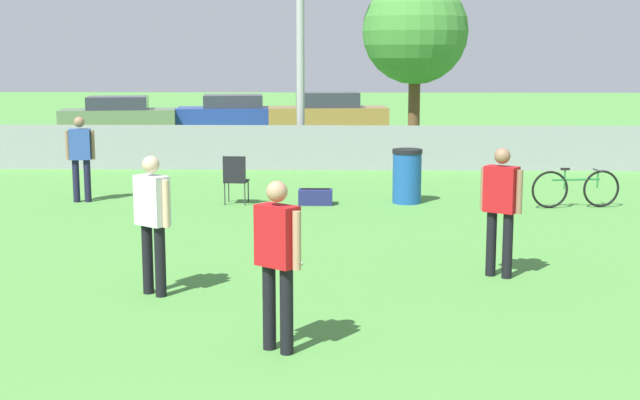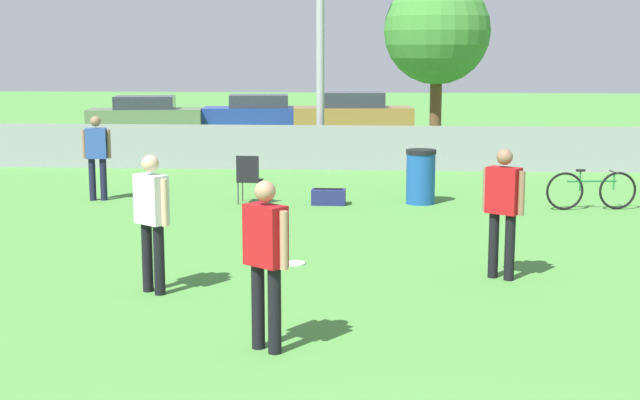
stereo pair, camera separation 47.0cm
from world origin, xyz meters
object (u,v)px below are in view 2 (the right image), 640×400
Objects in this scene: player_thrower_red at (266,253)px; spectator_in_blue at (97,152)px; tree_near_pole at (437,32)px; parked_car_tan at (353,113)px; player_receiver_white at (152,214)px; bicycle_sideline at (591,190)px; parked_car_olive at (145,114)px; player_defender_red at (503,204)px; parked_car_blue at (259,112)px; folding_chair_sideline at (249,176)px; trash_bin at (421,176)px; frisbee_disc at (296,263)px; gear_bag_sideline at (328,197)px.

spectator_in_blue is (-4.42, 8.60, -0.02)m from player_thrower_red.
tree_near_pole is 16.49m from player_thrower_red.
spectator_in_blue is at bearing -112.23° from parked_car_tan.
player_receiver_white is 1.00× the size of bicycle_sideline.
parked_car_olive is at bearing 143.67° from tree_near_pole.
player_defender_red is 0.39× the size of parked_car_blue.
folding_chair_sideline is (0.21, 6.40, -0.44)m from player_receiver_white.
player_defender_red is at bearing -82.10° from trash_bin.
spectator_in_blue is 15.78m from parked_car_tan.
parked_car_blue is at bearing 162.71° from parked_car_tan.
trash_bin is 15.19m from parked_car_tan.
gear_bag_sideline is (0.16, 4.85, 0.13)m from frisbee_disc.
trash_bin is at bearing 115.84° from player_thrower_red.
bicycle_sideline is at bearing -178.06° from folding_chair_sideline.
spectator_in_blue is 0.38× the size of parked_car_tan.
player_thrower_red is at bearing -87.96° from parked_car_blue.
folding_chair_sideline is at bearing -175.69° from trash_bin.
player_receiver_white is at bearing -134.84° from frisbee_disc.
frisbee_disc is at bearing -101.77° from tree_near_pole.
parked_car_tan is at bearing -17.46° from parked_car_blue.
spectator_in_blue is 0.39× the size of parked_car_olive.
player_thrower_red is 0.39× the size of parked_car_blue.
gear_bag_sideline is at bearing -95.58° from parked_car_tan.
player_defender_red reaches higher than spectator_in_blue.
parked_car_blue is at bearing 125.64° from tree_near_pole.
tree_near_pole reaches higher than parked_car_blue.
parked_car_tan reaches higher than frisbee_disc.
trash_bin is at bearing -95.38° from tree_near_pole.
frisbee_disc is (-0.06, 3.57, -0.96)m from player_thrower_red.
parked_car_olive is at bearing 122.08° from trash_bin.
gear_bag_sideline is at bearing 148.58° from player_defender_red.
parked_car_blue is (-2.00, 16.04, 0.13)m from folding_chair_sideline.
player_receiver_white reaches higher than folding_chair_sideline.
frisbee_disc is (-2.61, -12.54, -3.38)m from tree_near_pole.
player_defender_red is 6.07m from gear_bag_sideline.
player_thrower_red is 23.73m from parked_car_tan.
frisbee_disc is (-2.70, 0.60, -0.96)m from player_defender_red.
player_receiver_white is 7.17m from spectator_in_blue.
player_thrower_red is 1.02× the size of spectator_in_blue.
player_defender_red is 5.75m from bicycle_sideline.
folding_chair_sideline is at bearing -88.82° from parked_car_blue.
tree_near_pole is at bearing 72.31° from gear_bag_sideline.
frisbee_disc is (4.36, -5.03, -0.93)m from spectator_in_blue.
spectator_in_blue is 9.40m from bicycle_sideline.
tree_near_pole is at bearing 99.47° from bicycle_sideline.
parked_car_blue reaches higher than trash_bin.
tree_near_pole is 2.89× the size of player_defender_red.
frisbee_disc is at bearing -91.91° from gear_bag_sideline.
spectator_in_blue is 0.98× the size of bicycle_sideline.
trash_bin is at bearing 164.37° from bicycle_sideline.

